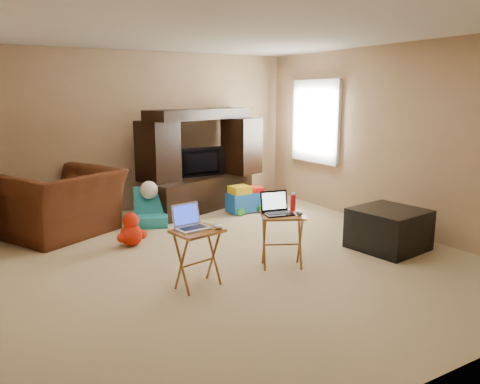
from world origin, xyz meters
TOP-DOWN VIEW (x-y plane):
  - floor at (0.00, 0.00)m, footprint 5.50×5.50m
  - ceiling at (0.00, 0.00)m, footprint 5.50×5.50m
  - wall_back at (0.00, 2.75)m, footprint 5.00×0.00m
  - wall_front at (0.00, -2.75)m, footprint 5.00×0.00m
  - wall_right at (2.50, 0.00)m, footprint 0.00×5.50m
  - window_pane at (2.48, 1.55)m, footprint 0.00×1.20m
  - window_frame at (2.46, 1.55)m, footprint 0.06×1.14m
  - entertainment_center at (0.70, 2.20)m, footprint 2.02×1.14m
  - television at (0.70, 2.16)m, footprint 0.82×0.11m
  - recliner at (-1.51, 1.86)m, footprint 1.72×1.65m
  - child_rocker at (-0.33, 1.70)m, footprint 0.55×0.59m
  - plush_toy at (-0.87, 0.97)m, footprint 0.38×0.32m
  - push_toy at (1.21, 1.69)m, footprint 0.61×0.45m
  - ottoman at (1.78, -0.71)m, footprint 0.86×0.86m
  - tray_table_left at (-0.70, -0.59)m, footprint 0.51×0.44m
  - tray_table_right at (0.31, -0.56)m, footprint 0.56×0.52m
  - laptop_left at (-0.73, -0.56)m, footprint 0.34×0.30m
  - laptop_right at (0.27, -0.54)m, footprint 0.35×0.31m
  - mouse_left at (-0.52, -0.66)m, footprint 0.10×0.13m
  - mouse_right at (0.44, -0.68)m, footprint 0.11×0.14m
  - water_bottle at (0.51, -0.48)m, footprint 0.06×0.06m

SIDE VIEW (x-z plane):
  - floor at x=0.00m, z-range 0.00..0.00m
  - plush_toy at x=-0.87m, z-range 0.00..0.43m
  - push_toy at x=1.21m, z-range 0.00..0.44m
  - ottoman at x=1.78m, z-range 0.00..0.49m
  - child_rocker at x=-0.33m, z-range 0.00..0.56m
  - tray_table_left at x=-0.70m, z-range 0.00..0.58m
  - tray_table_right at x=0.31m, z-range 0.00..0.59m
  - recliner at x=-1.51m, z-range 0.00..0.86m
  - mouse_left at x=-0.52m, z-range 0.58..0.63m
  - mouse_right at x=0.44m, z-range 0.59..0.63m
  - water_bottle at x=0.51m, z-range 0.59..0.77m
  - laptop_left at x=-0.73m, z-range 0.58..0.82m
  - laptop_right at x=0.27m, z-range 0.59..0.83m
  - television at x=0.70m, z-range 0.54..1.01m
  - entertainment_center at x=0.70m, z-range 0.00..1.61m
  - wall_back at x=0.00m, z-range -1.25..3.75m
  - wall_front at x=0.00m, z-range -1.25..3.75m
  - wall_right at x=2.50m, z-range -1.50..4.00m
  - window_pane at x=2.48m, z-range 0.80..2.00m
  - window_frame at x=2.46m, z-range 0.73..2.07m
  - ceiling at x=0.00m, z-range 2.50..2.50m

